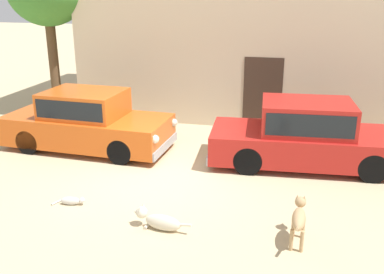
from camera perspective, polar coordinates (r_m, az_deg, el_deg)
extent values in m
plane|color=tan|center=(9.70, -4.98, -5.05)|extent=(80.00, 80.00, 0.00)
cube|color=#D15619|center=(11.45, -13.43, 0.98)|extent=(4.22, 1.91, 0.71)
cube|color=#D15619|center=(11.29, -13.87, 4.26)|extent=(1.97, 1.56, 0.64)
cube|color=black|center=(11.29, -13.88, 4.31)|extent=(1.82, 1.58, 0.45)
cube|color=#999BA0|center=(10.70, -3.67, -1.18)|extent=(0.20, 1.69, 0.20)
cube|color=#999BA0|center=(12.64, -21.51, 0.66)|extent=(0.20, 1.69, 0.20)
sphere|color=silver|center=(11.17, -2.40, 1.91)|extent=(0.20, 0.20, 0.20)
sphere|color=silver|center=(9.96, -4.87, -0.28)|extent=(0.20, 0.20, 0.20)
cube|color=red|center=(13.09, -19.81, 3.40)|extent=(0.05, 0.18, 0.18)
cylinder|color=black|center=(11.64, -6.18, 0.63)|extent=(0.62, 0.23, 0.61)
cylinder|color=black|center=(10.33, -9.34, -1.89)|extent=(0.62, 0.23, 0.61)
cylinder|color=black|center=(12.76, -16.61, 1.58)|extent=(0.62, 0.23, 0.61)
cylinder|color=black|center=(11.58, -20.57, -0.59)|extent=(0.62, 0.23, 0.61)
cube|color=#AD1E19|center=(10.44, 14.70, -1.01)|extent=(4.50, 2.08, 0.66)
cube|color=#AD1E19|center=(10.23, 14.77, 2.60)|extent=(2.12, 1.66, 0.70)
cube|color=black|center=(10.23, 14.78, 2.65)|extent=(1.96, 1.67, 0.49)
cube|color=#999BA0|center=(10.51, 2.77, -1.55)|extent=(0.25, 1.73, 0.20)
cube|color=red|center=(11.10, 3.25, 1.68)|extent=(0.05, 0.18, 0.18)
cube|color=red|center=(9.67, 2.29, -0.93)|extent=(0.05, 0.18, 0.18)
cylinder|color=black|center=(11.42, 20.87, -0.80)|extent=(0.65, 0.25, 0.64)
cylinder|color=black|center=(10.00, 22.51, -3.75)|extent=(0.65, 0.25, 0.64)
cylinder|color=black|center=(11.17, 7.60, -0.12)|extent=(0.65, 0.25, 0.64)
cylinder|color=black|center=(9.71, 7.28, -3.06)|extent=(0.65, 0.25, 0.64)
cube|color=#38281E|center=(12.69, 9.19, 5.53)|extent=(1.10, 0.02, 2.10)
cylinder|color=beige|center=(7.69, -6.02, -11.59)|extent=(0.07, 0.11, 0.06)
cylinder|color=beige|center=(7.79, -5.57, -11.14)|extent=(0.07, 0.11, 0.06)
ellipsoid|color=beige|center=(7.58, -3.81, -11.08)|extent=(0.67, 0.30, 0.28)
sphere|color=beige|center=(7.68, -6.56, -9.74)|extent=(0.21, 0.21, 0.21)
cone|color=beige|center=(7.73, -7.29, -9.69)|extent=(0.13, 0.13, 0.11)
cone|color=beige|center=(7.58, -6.81, -9.32)|extent=(0.08, 0.08, 0.09)
cone|color=beige|center=(7.68, -6.37, -8.92)|extent=(0.08, 0.08, 0.09)
cylinder|color=beige|center=(7.42, -0.91, -11.41)|extent=(0.24, 0.08, 0.08)
cylinder|color=tan|center=(7.55, 13.08, -11.30)|extent=(0.06, 0.06, 0.36)
cylinder|color=tan|center=(7.55, 14.30, -11.41)|extent=(0.06, 0.06, 0.36)
cylinder|color=tan|center=(7.18, 12.84, -12.97)|extent=(0.06, 0.06, 0.36)
cylinder|color=tan|center=(7.18, 14.14, -13.09)|extent=(0.06, 0.06, 0.36)
ellipsoid|color=tan|center=(7.23, 13.76, -10.35)|extent=(0.24, 0.67, 0.25)
sphere|color=tan|center=(7.54, 13.99, -8.23)|extent=(0.18, 0.18, 0.18)
cone|color=tan|center=(7.63, 14.02, -8.01)|extent=(0.11, 0.11, 0.10)
cone|color=tan|center=(7.50, 13.61, -7.63)|extent=(0.07, 0.07, 0.08)
cone|color=tan|center=(7.50, 14.46, -7.71)|extent=(0.07, 0.07, 0.08)
cylinder|color=tan|center=(6.85, 13.59, -11.58)|extent=(0.06, 0.23, 0.14)
ellipsoid|color=beige|center=(8.71, -15.58, -8.02)|extent=(0.40, 0.19, 0.16)
sphere|color=beige|center=(8.63, -14.17, -8.01)|extent=(0.11, 0.11, 0.11)
cone|color=beige|center=(8.63, -14.14, -7.68)|extent=(0.04, 0.04, 0.04)
cone|color=beige|center=(8.59, -14.25, -7.83)|extent=(0.04, 0.04, 0.04)
cylinder|color=beige|center=(8.86, -17.30, -8.15)|extent=(0.12, 0.22, 0.04)
cylinder|color=brown|center=(14.88, -17.54, 8.69)|extent=(0.31, 0.31, 3.04)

